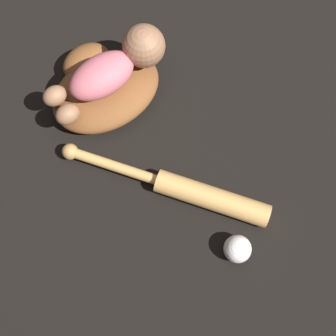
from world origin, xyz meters
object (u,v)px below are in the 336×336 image
baseball_bat (190,191)px  baseball (237,249)px  baseball_glove (103,86)px  baby_figure (115,67)px

baseball_bat → baseball: size_ratio=7.33×
baseball_glove → baseball_bat: bearing=-94.1°
baseball_glove → baseball: baseball_glove is taller
baseball_glove → baby_figure: 0.10m
baby_figure → baseball_bat: 0.37m
baseball_bat → baseball_glove: bearing=85.9°
baseball_glove → baseball_bat: (-0.03, -0.38, -0.01)m
baby_figure → baseball_bat: baby_figure is taller
baseball_glove → baseball_bat: 0.38m
baseball_glove → baby_figure: (0.04, -0.02, 0.09)m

